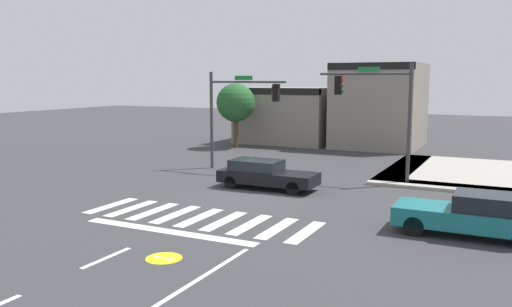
% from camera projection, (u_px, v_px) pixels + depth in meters
% --- Properties ---
extents(ground_plane, '(120.00, 120.00, 0.00)m').
position_uv_depth(ground_plane, '(253.00, 194.00, 23.77)').
color(ground_plane, '#353538').
extents(crosswalk_near, '(9.02, 2.85, 0.01)m').
position_uv_depth(crosswalk_near, '(199.00, 218.00, 19.78)').
color(crosswalk_near, silver).
rests_on(crosswalk_near, ground_plane).
extents(lane_markings, '(6.80, 20.25, 0.01)m').
position_uv_depth(lane_markings, '(69.00, 296.00, 12.62)').
color(lane_markings, white).
rests_on(lane_markings, ground_plane).
extents(bike_detector_marking, '(1.07, 1.07, 0.01)m').
position_uv_depth(bike_detector_marking, '(164.00, 258.00, 15.31)').
color(bike_detector_marking, yellow).
rests_on(bike_detector_marking, ground_plane).
extents(curb_corner_northeast, '(10.00, 10.60, 0.15)m').
position_uv_depth(curb_corner_northeast, '(472.00, 174.00, 28.38)').
color(curb_corner_northeast, '#9E998E').
rests_on(curb_corner_northeast, ground_plane).
extents(storefront_row, '(14.08, 6.96, 6.30)m').
position_uv_depth(storefront_row, '(341.00, 109.00, 41.18)').
color(storefront_row, gray).
rests_on(storefront_row, ground_plane).
extents(traffic_signal_northwest, '(4.74, 0.32, 5.56)m').
position_uv_depth(traffic_signal_northwest, '(239.00, 104.00, 29.53)').
color(traffic_signal_northwest, '#383A3D').
rests_on(traffic_signal_northwest, ground_plane).
extents(traffic_signal_northeast, '(4.68, 0.32, 5.91)m').
position_uv_depth(traffic_signal_northeast, '(377.00, 102.00, 26.13)').
color(traffic_signal_northeast, '#383A3D').
rests_on(traffic_signal_northeast, ground_plane).
extents(car_teal, '(4.78, 1.83, 1.47)m').
position_uv_depth(car_teal, '(475.00, 215.00, 17.30)').
color(car_teal, '#196B70').
rests_on(car_teal, ground_plane).
extents(car_black, '(4.69, 1.73, 1.35)m').
position_uv_depth(car_black, '(265.00, 174.00, 24.94)').
color(car_black, black).
rests_on(car_black, ground_plane).
extents(roadside_tree, '(2.89, 2.89, 4.84)m').
position_uv_depth(roadside_tree, '(236.00, 103.00, 39.45)').
color(roadside_tree, '#4C3823').
rests_on(roadside_tree, ground_plane).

